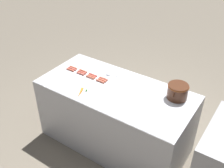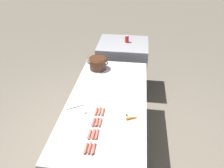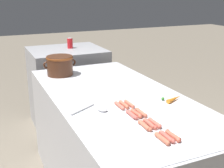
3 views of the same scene
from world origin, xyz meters
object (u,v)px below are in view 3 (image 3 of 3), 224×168
(hot_dog_3, at_px, (119,106))
(hot_dog_8, at_px, (173,136))
(hot_dog_0, at_px, (162,139))
(hot_dog_6, at_px, (136,113))
(hot_dog_10, at_px, (141,112))
(hot_dog_1, at_px, (145,126))
(hot_dog_9, at_px, (155,123))
(hot_dog_2, at_px, (132,115))
(soda_can, at_px, (70,43))
(hot_dog_4, at_px, (167,137))
(serving_spoon, at_px, (96,110))
(bean_pot, at_px, (60,64))
(hot_dog_11, at_px, (129,104))
(hot_dog_5, at_px, (150,124))
(hot_dog_7, at_px, (124,104))
(carrot, at_px, (174,99))
(back_cabinet, at_px, (68,87))

(hot_dog_3, relative_size, hot_dog_8, 1.00)
(hot_dog_0, distance_m, hot_dog_6, 0.35)
(hot_dog_3, bearing_deg, hot_dog_10, -65.57)
(hot_dog_1, xyz_separation_m, hot_dog_9, (0.07, 0.01, 0.00))
(hot_dog_2, xyz_separation_m, soda_can, (0.19, 1.99, 0.12))
(hot_dog_2, distance_m, hot_dog_4, 0.33)
(hot_dog_2, distance_m, serving_spoon, 0.25)
(bean_pot, distance_m, serving_spoon, 0.94)
(hot_dog_3, bearing_deg, hot_dog_4, -85.79)
(hot_dog_4, xyz_separation_m, hot_dog_11, (0.04, 0.50, 0.00))
(hot_dog_0, xyz_separation_m, hot_dog_1, (-0.00, 0.17, 0.00))
(hot_dog_8, bearing_deg, hot_dog_5, 101.78)
(hot_dog_5, bearing_deg, hot_dog_8, -78.22)
(hot_dog_1, bearing_deg, hot_dog_7, 83.86)
(hot_dog_6, bearing_deg, carrot, 17.67)
(hot_dog_6, height_order, soda_can, soda_can)
(hot_dog_3, distance_m, hot_dog_8, 0.51)
(hot_dog_3, xyz_separation_m, hot_dog_7, (0.04, 0.01, 0.00))
(hot_dog_7, distance_m, carrot, 0.38)
(hot_dog_11, height_order, serving_spoon, hot_dog_11)
(hot_dog_1, bearing_deg, bean_pot, 97.02)
(hot_dog_0, height_order, hot_dog_1, same)
(hot_dog_0, distance_m, hot_dog_4, 0.03)
(hot_dog_0, xyz_separation_m, serving_spoon, (-0.17, 0.52, -0.00))
(hot_dog_11, xyz_separation_m, soda_can, (0.12, 1.82, 0.12))
(hot_dog_8, height_order, hot_dog_10, same)
(hot_dog_1, xyz_separation_m, hot_dog_5, (0.04, 0.01, 0.00))
(hot_dog_4, height_order, hot_dog_5, same)
(hot_dog_5, height_order, carrot, carrot)
(back_cabinet, relative_size, soda_can, 7.85)
(back_cabinet, bearing_deg, hot_dog_4, -92.58)
(hot_dog_8, bearing_deg, hot_dog_7, 94.21)
(soda_can, bearing_deg, hot_dog_1, -95.30)
(hot_dog_4, distance_m, hot_dog_6, 0.34)
(hot_dog_5, bearing_deg, soda_can, 85.69)
(hot_dog_6, height_order, bean_pot, bean_pot)
(hot_dog_10, height_order, carrot, carrot)
(hot_dog_4, bearing_deg, back_cabinet, 87.42)
(hot_dog_0, bearing_deg, hot_dog_11, 82.04)
(hot_dog_2, bearing_deg, serving_spoon, 133.91)
(bean_pot, bearing_deg, hot_dog_11, -76.06)
(hot_dog_2, height_order, hot_dog_8, same)
(hot_dog_1, xyz_separation_m, hot_dog_2, (0.01, 0.17, 0.00))
(hot_dog_1, height_order, hot_dog_11, same)
(hot_dog_2, distance_m, soda_can, 2.00)
(hot_dog_3, distance_m, soda_can, 1.83)
(hot_dog_3, bearing_deg, bean_pot, 99.55)
(bean_pot, bearing_deg, hot_dog_4, -82.29)
(hot_dog_4, bearing_deg, hot_dog_0, -168.80)
(hot_dog_0, xyz_separation_m, hot_dog_6, (0.04, 0.34, 0.00))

